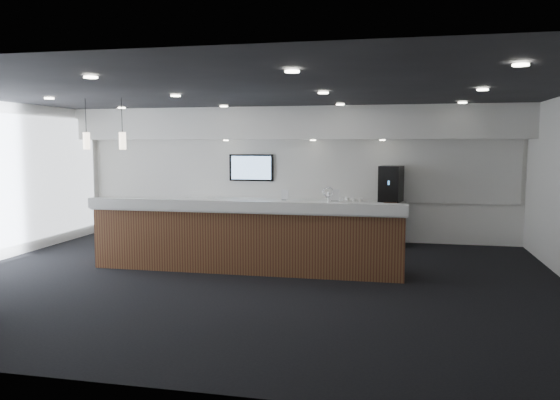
# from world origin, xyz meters

# --- Properties ---
(ground) EXTENTS (10.00, 10.00, 0.00)m
(ground) POSITION_xyz_m (0.00, 0.00, 0.00)
(ground) COLOR black
(ground) RESTS_ON ground
(ceiling) EXTENTS (10.00, 8.00, 0.02)m
(ceiling) POSITION_xyz_m (0.00, 0.00, 3.00)
(ceiling) COLOR black
(ceiling) RESTS_ON back_wall
(back_wall) EXTENTS (10.00, 0.02, 3.00)m
(back_wall) POSITION_xyz_m (0.00, 4.00, 1.50)
(back_wall) COLOR white
(back_wall) RESTS_ON ground
(soffit_bulkhead) EXTENTS (10.00, 0.90, 0.70)m
(soffit_bulkhead) POSITION_xyz_m (0.00, 3.55, 2.65)
(soffit_bulkhead) COLOR silver
(soffit_bulkhead) RESTS_ON back_wall
(alcove_panel) EXTENTS (9.80, 0.06, 1.40)m
(alcove_panel) POSITION_xyz_m (0.00, 3.97, 1.60)
(alcove_panel) COLOR silver
(alcove_panel) RESTS_ON back_wall
(back_credenza) EXTENTS (5.06, 0.66, 0.95)m
(back_credenza) POSITION_xyz_m (-0.00, 3.64, 0.48)
(back_credenza) COLOR gray
(back_credenza) RESTS_ON ground
(wall_tv) EXTENTS (1.05, 0.08, 0.62)m
(wall_tv) POSITION_xyz_m (-1.00, 3.91, 1.65)
(wall_tv) COLOR black
(wall_tv) RESTS_ON back_wall
(pendant_left) EXTENTS (0.12, 0.12, 0.30)m
(pendant_left) POSITION_xyz_m (-2.40, 0.80, 2.25)
(pendant_left) COLOR beige
(pendant_left) RESTS_ON ceiling
(pendant_right) EXTENTS (0.12, 0.12, 0.30)m
(pendant_right) POSITION_xyz_m (-3.10, 0.80, 2.25)
(pendant_right) COLOR beige
(pendant_right) RESTS_ON ceiling
(ceiling_can_lights) EXTENTS (7.00, 5.00, 0.02)m
(ceiling_can_lights) POSITION_xyz_m (0.00, 0.00, 2.97)
(ceiling_can_lights) COLOR white
(ceiling_can_lights) RESTS_ON ceiling
(service_counter) EXTENTS (5.46, 0.91, 1.49)m
(service_counter) POSITION_xyz_m (-0.21, 0.64, 0.57)
(service_counter) COLOR #4A2518
(service_counter) RESTS_ON ground
(coffee_machine) EXTENTS (0.55, 0.63, 0.78)m
(coffee_machine) POSITION_xyz_m (2.20, 3.66, 1.34)
(coffee_machine) COLOR black
(coffee_machine) RESTS_ON back_credenza
(info_sign_left) EXTENTS (0.17, 0.06, 0.23)m
(info_sign_left) POSITION_xyz_m (-0.12, 3.51, 1.07)
(info_sign_left) COLOR silver
(info_sign_left) RESTS_ON back_credenza
(info_sign_right) EXTENTS (0.20, 0.05, 0.26)m
(info_sign_right) POSITION_xyz_m (1.00, 3.52, 1.08)
(info_sign_right) COLOR silver
(info_sign_right) RESTS_ON back_credenza
(cup_0) EXTENTS (0.10, 0.10, 0.09)m
(cup_0) POSITION_xyz_m (1.55, 3.53, 0.99)
(cup_0) COLOR white
(cup_0) RESTS_ON back_credenza
(cup_1) EXTENTS (0.13, 0.13, 0.09)m
(cup_1) POSITION_xyz_m (1.41, 3.53, 0.99)
(cup_1) COLOR white
(cup_1) RESTS_ON back_credenza
(cup_2) EXTENTS (0.12, 0.12, 0.09)m
(cup_2) POSITION_xyz_m (1.27, 3.53, 0.99)
(cup_2) COLOR white
(cup_2) RESTS_ON back_credenza
(cup_3) EXTENTS (0.12, 0.12, 0.09)m
(cup_3) POSITION_xyz_m (1.13, 3.53, 0.99)
(cup_3) COLOR white
(cup_3) RESTS_ON back_credenza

